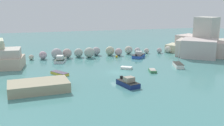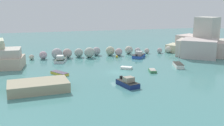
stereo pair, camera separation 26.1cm
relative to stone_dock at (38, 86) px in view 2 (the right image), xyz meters
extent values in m
plane|color=teal|center=(15.61, 7.95, -0.79)|extent=(160.00, 160.00, 0.00)
cube|color=beige|center=(-5.99, 17.99, 0.41)|extent=(6.49, 7.14, 2.39)
cube|color=beige|center=(-6.49, 18.63, 1.26)|extent=(5.85, 5.58, 4.09)
cube|color=beige|center=(50.51, 24.68, 0.66)|extent=(10.17, 9.29, 2.90)
cube|color=#BCB8AD|center=(44.94, 21.57, 4.21)|extent=(7.26, 7.17, 10.01)
cube|color=beige|center=(43.15, 25.16, 1.54)|extent=(9.29, 9.63, 4.66)
cube|color=beige|center=(45.95, 15.62, 1.16)|extent=(7.50, 7.50, 3.91)
cube|color=beige|center=(46.35, 27.31, 1.04)|extent=(7.67, 6.65, 3.65)
cube|color=beige|center=(39.44, 19.69, 1.33)|extent=(9.74, 9.74, 4.25)
cube|color=beige|center=(38.42, 26.30, 0.26)|extent=(6.79, 6.64, 2.09)
cube|color=beige|center=(40.45, 17.50, 1.51)|extent=(11.42, 11.29, 4.59)
sphere|color=#BAB4A4|center=(-1.58, 25.38, -0.16)|extent=(1.27, 1.27, 1.27)
sphere|color=#C6A5B3|center=(1.23, 25.46, 0.19)|extent=(1.97, 1.97, 1.97)
sphere|color=#B1ADB2|center=(4.61, 24.85, 0.55)|extent=(2.69, 2.69, 2.69)
sphere|color=#C0A7A1|center=(7.26, 25.44, 0.40)|extent=(2.38, 2.38, 2.38)
sphere|color=#AFBAB1|center=(10.23, 25.68, 0.34)|extent=(2.26, 2.26, 2.26)
sphere|color=#B2BAAE|center=(12.80, 24.31, 0.52)|extent=(2.63, 2.63, 2.63)
sphere|color=#AEA9AD|center=(15.16, 26.92, 0.32)|extent=(2.22, 2.22, 2.22)
sphere|color=beige|center=(18.76, 25.94, 0.40)|extent=(2.39, 2.39, 2.39)
sphere|color=#C7A8AA|center=(20.78, 24.70, 0.21)|extent=(2.00, 2.00, 2.00)
sphere|color=beige|center=(24.21, 26.49, 0.28)|extent=(2.15, 2.15, 2.15)
sphere|color=#BAAFB2|center=(26.51, 25.66, 0.07)|extent=(1.72, 1.72, 1.72)
sphere|color=#C3AFA5|center=(29.29, 25.87, -0.10)|extent=(1.39, 1.39, 1.39)
sphere|color=#B3A7A8|center=(32.82, 25.20, -0.05)|extent=(1.48, 1.48, 1.48)
sphere|color=beige|center=(35.55, 25.20, 0.14)|extent=(1.87, 1.87, 1.87)
cube|color=tan|center=(0.00, 0.00, 0.00)|extent=(9.92, 6.25, 1.58)
sphere|color=gold|center=(19.50, 22.11, -0.48)|extent=(0.62, 0.62, 0.62)
cube|color=white|center=(29.81, 8.89, -0.39)|extent=(2.64, 4.37, 0.80)
cube|color=#292823|center=(29.81, 8.89, 0.04)|extent=(2.58, 4.28, 0.06)
cylinder|color=silver|center=(29.81, 8.89, 2.12)|extent=(0.10, 0.10, 4.22)
cube|color=#2A51B6|center=(25.08, 21.02, -0.44)|extent=(4.54, 4.99, 0.70)
cube|color=#242228|center=(25.08, 21.02, -0.06)|extent=(4.45, 4.89, 0.06)
cube|color=silver|center=(25.24, 21.23, 0.36)|extent=(2.04, 1.92, 0.90)
cube|color=black|center=(23.86, 19.35, 0.16)|extent=(0.57, 0.55, 0.50)
cube|color=white|center=(5.21, 21.24, -0.48)|extent=(3.53, 5.36, 0.62)
cube|color=#193124|center=(5.21, 21.24, -0.14)|extent=(3.45, 5.26, 0.06)
cube|color=silver|center=(5.06, 20.68, 0.32)|extent=(1.95, 2.15, 0.98)
cube|color=black|center=(5.84, 23.47, 0.08)|extent=(0.52, 0.47, 0.50)
cube|color=white|center=(18.27, 10.32, -0.56)|extent=(2.78, 2.43, 0.47)
cube|color=yellow|center=(4.05, 9.29, -0.56)|extent=(3.46, 4.21, 0.47)
cube|color=#291E34|center=(4.05, 9.29, -0.29)|extent=(3.39, 4.13, 0.06)
cube|color=#408452|center=(22.68, 6.51, -0.57)|extent=(1.86, 2.87, 0.44)
cube|color=#ADA89E|center=(22.68, 6.51, -0.31)|extent=(1.58, 2.44, 0.08)
cube|color=navy|center=(14.75, -1.27, -0.40)|extent=(3.20, 4.92, 0.79)
cube|color=black|center=(14.75, -1.27, 0.02)|extent=(3.14, 4.82, 0.06)
cube|color=#9E937F|center=(14.83, -1.56, 0.44)|extent=(1.94, 1.74, 0.89)
cube|color=black|center=(14.19, 0.77, 0.24)|extent=(0.52, 0.46, 0.50)
camera|label=1|loc=(0.44, -43.39, 13.37)|focal=43.52mm
camera|label=2|loc=(0.69, -43.46, 13.37)|focal=43.52mm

